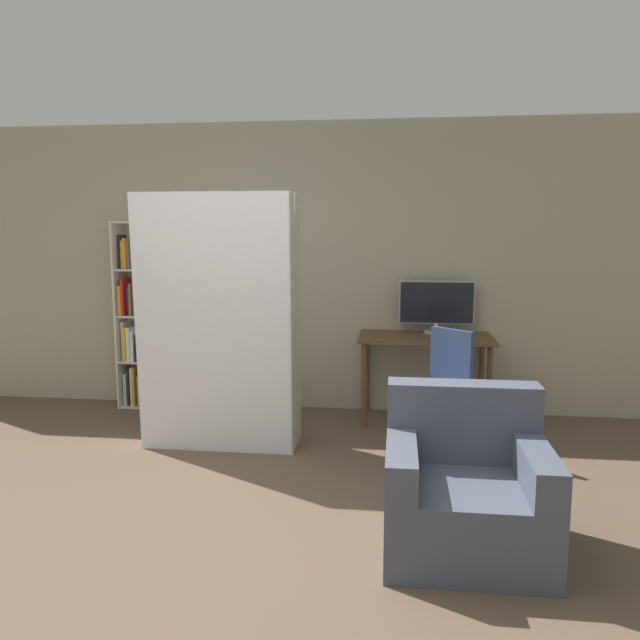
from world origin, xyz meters
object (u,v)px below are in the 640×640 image
(monitor, at_px, (437,305))
(bookshelf, at_px, (148,324))
(mattress_far, at_px, (225,319))
(mattress_near, at_px, (216,324))
(armchair, at_px, (465,489))
(office_chair, at_px, (438,403))

(monitor, xyz_separation_m, bookshelf, (-2.74, 0.00, -0.23))
(monitor, height_order, mattress_far, mattress_far)
(mattress_near, distance_m, armchair, 2.29)
(monitor, bearing_deg, mattress_far, -153.07)
(monitor, bearing_deg, armchair, -89.29)
(office_chair, xyz_separation_m, armchair, (0.06, -1.45, -0.07))
(mattress_near, distance_m, mattress_far, 0.24)
(mattress_near, xyz_separation_m, mattress_far, (0.00, 0.24, -0.00))
(mattress_far, distance_m, armchair, 2.44)
(mattress_near, bearing_deg, bookshelf, 132.25)
(office_chair, bearing_deg, mattress_far, 176.65)
(mattress_near, height_order, mattress_far, same)
(monitor, relative_size, armchair, 0.79)
(bookshelf, xyz_separation_m, mattress_near, (1.02, -1.12, 0.19))
(office_chair, bearing_deg, bookshelf, 160.16)
(mattress_far, relative_size, armchair, 2.34)
(bookshelf, height_order, armchair, bookshelf)
(mattress_far, bearing_deg, monitor, 26.93)
(office_chair, xyz_separation_m, mattress_far, (-1.70, 0.10, 0.60))
(bookshelf, bearing_deg, mattress_near, -47.75)
(monitor, xyz_separation_m, mattress_near, (-1.73, -1.12, -0.04))
(monitor, distance_m, office_chair, 1.17)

